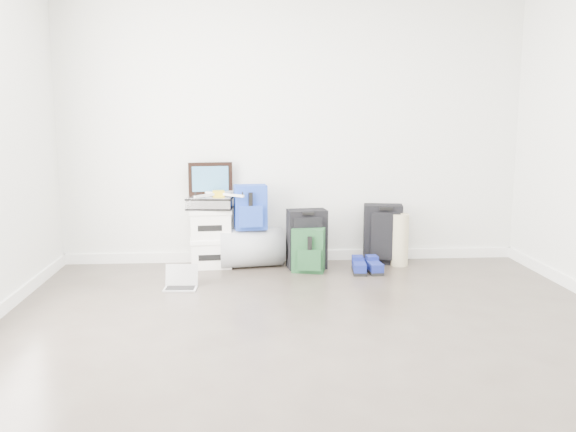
{
  "coord_description": "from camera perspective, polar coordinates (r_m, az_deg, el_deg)",
  "views": [
    {
      "loc": [
        -0.46,
        -3.46,
        1.44
      ],
      "look_at": [
        -0.09,
        1.9,
        0.55
      ],
      "focal_mm": 38.0,
      "sensor_mm": 36.0,
      "label": 1
    }
  ],
  "objects": [
    {
      "name": "room_envelope",
      "position": [
        3.52,
        3.66,
        13.99
      ],
      "size": [
        4.52,
        5.02,
        2.71
      ],
      "color": "silver",
      "rests_on": "ground"
    },
    {
      "name": "briefcase",
      "position": [
        5.82,
        -7.28,
        1.25
      ],
      "size": [
        0.45,
        0.35,
        0.12
      ],
      "primitive_type": "cube",
      "rotation": [
        0.0,
        0.0,
        -0.11
      ],
      "color": "#B2B2B7",
      "rests_on": "boxes_stack"
    },
    {
      "name": "carry_on",
      "position": [
        6.04,
        8.86,
        -1.68
      ],
      "size": [
        0.4,
        0.3,
        0.58
      ],
      "rotation": [
        0.0,
        0.0,
        -0.17
      ],
      "color": "black",
      "rests_on": "ground"
    },
    {
      "name": "rolled_rug",
      "position": [
        5.98,
        10.42,
        -2.21
      ],
      "size": [
        0.17,
        0.17,
        0.51
      ],
      "primitive_type": "cylinder",
      "color": "tan",
      "rests_on": "ground"
    },
    {
      "name": "drone",
      "position": [
        5.79,
        -6.52,
        2.1
      ],
      "size": [
        0.49,
        0.49,
        0.06
      ],
      "rotation": [
        0.0,
        0.0,
        0.07
      ],
      "color": "gold",
      "rests_on": "briefcase"
    },
    {
      "name": "laptop",
      "position": [
        5.24,
        -9.99,
        -6.18
      ],
      "size": [
        0.28,
        0.21,
        0.19
      ],
      "rotation": [
        0.0,
        0.0,
        -0.05
      ],
      "color": "silver",
      "rests_on": "ground"
    },
    {
      "name": "ground",
      "position": [
        3.77,
        3.42,
        -13.05
      ],
      "size": [
        5.0,
        5.0,
        0.0
      ],
      "primitive_type": "plane",
      "color": "#3A302A",
      "rests_on": "ground"
    },
    {
      "name": "painting",
      "position": [
        5.89,
        -7.27,
        3.48
      ],
      "size": [
        0.42,
        0.08,
        0.31
      ],
      "rotation": [
        0.0,
        0.0,
        0.12
      ],
      "color": "black",
      "rests_on": "briefcase"
    },
    {
      "name": "boxes_stack",
      "position": [
        5.88,
        -7.21,
        -2.03
      ],
      "size": [
        0.41,
        0.34,
        0.56
      ],
      "rotation": [
        0.0,
        0.0,
        0.06
      ],
      "color": "white",
      "rests_on": "ground"
    },
    {
      "name": "green_backpack",
      "position": [
        5.65,
        1.93,
        -3.3
      ],
      "size": [
        0.33,
        0.27,
        0.41
      ],
      "rotation": [
        0.0,
        0.0,
        -0.24
      ],
      "color": "#12321A",
      "rests_on": "ground"
    },
    {
      "name": "shoes",
      "position": [
        5.71,
        7.35,
        -4.76
      ],
      "size": [
        0.28,
        0.32,
        0.1
      ],
      "rotation": [
        0.0,
        0.0,
        -0.03
      ],
      "color": "black",
      "rests_on": "ground"
    },
    {
      "name": "large_suitcase",
      "position": [
        5.78,
        1.78,
        -2.17
      ],
      "size": [
        0.39,
        0.27,
        0.56
      ],
      "rotation": [
        0.0,
        0.0,
        0.12
      ],
      "color": "black",
      "rests_on": "ground"
    },
    {
      "name": "duffel_bag",
      "position": [
        5.86,
        -3.49,
        -2.97
      ],
      "size": [
        0.65,
        0.46,
        0.37
      ],
      "primitive_type": "cylinder",
      "rotation": [
        0.0,
        1.57,
        0.16
      ],
      "color": "gray",
      "rests_on": "ground"
    },
    {
      "name": "blue_backpack",
      "position": [
        5.76,
        -3.52,
        0.75
      ],
      "size": [
        0.32,
        0.25,
        0.42
      ],
      "rotation": [
        0.0,
        0.0,
        0.11
      ],
      "color": "#18319F",
      "rests_on": "duffel_bag"
    }
  ]
}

